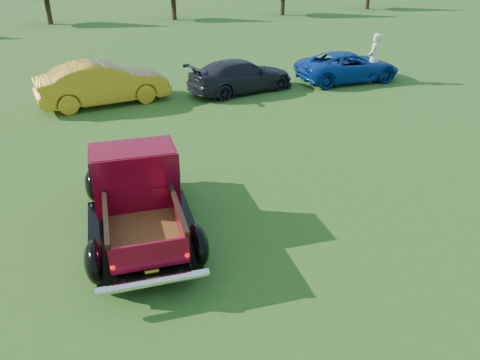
# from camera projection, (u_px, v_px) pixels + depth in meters

# --- Properties ---
(ground) EXTENTS (120.00, 120.00, 0.00)m
(ground) POSITION_uv_depth(u_px,v_px,m) (251.00, 233.00, 9.21)
(ground) COLOR #325D1A
(ground) RESTS_ON ground
(pickup_truck) EXTENTS (2.43, 4.60, 1.66)m
(pickup_truck) POSITION_uv_depth(u_px,v_px,m) (137.00, 189.00, 9.21)
(pickup_truck) COLOR black
(pickup_truck) RESTS_ON ground
(show_car_yellow) EXTENTS (4.71, 2.16, 1.50)m
(show_car_yellow) POSITION_uv_depth(u_px,v_px,m) (103.00, 83.00, 16.48)
(show_car_yellow) COLOR orange
(show_car_yellow) RESTS_ON ground
(show_car_grey) EXTENTS (4.49, 2.50, 1.23)m
(show_car_grey) POSITION_uv_depth(u_px,v_px,m) (241.00, 76.00, 17.97)
(show_car_grey) COLOR black
(show_car_grey) RESTS_ON ground
(show_car_blue) EXTENTS (4.36, 2.08, 1.20)m
(show_car_blue) POSITION_uv_depth(u_px,v_px,m) (348.00, 67.00, 19.40)
(show_car_blue) COLOR navy
(show_car_blue) RESTS_ON ground
(spectator) EXTENTS (0.85, 0.83, 1.97)m
(spectator) POSITION_uv_depth(u_px,v_px,m) (374.00, 58.00, 19.11)
(spectator) COLOR beige
(spectator) RESTS_ON ground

